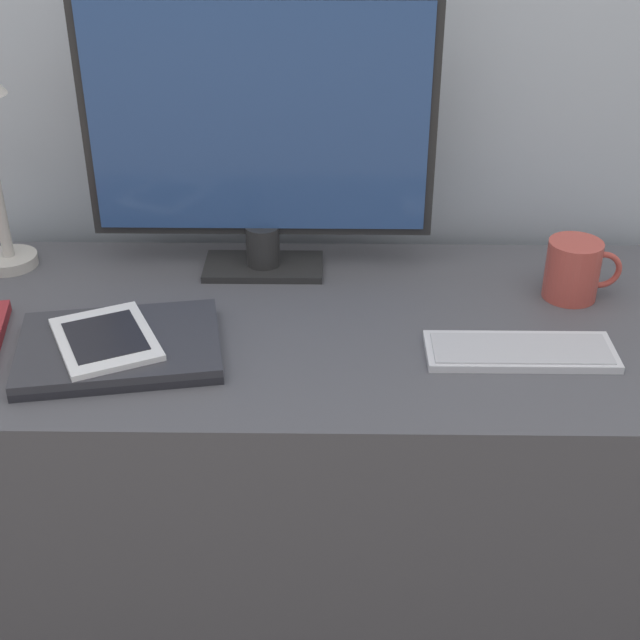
# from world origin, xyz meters

# --- Properties ---
(desk) EXTENTS (1.32, 0.59, 0.73)m
(desk) POSITION_xyz_m (0.00, 0.20, 0.37)
(desk) COLOR #4C4C51
(desk) RESTS_ON ground_plane
(monitor) EXTENTS (0.58, 0.11, 0.47)m
(monitor) POSITION_xyz_m (-0.10, 0.39, 0.98)
(monitor) COLOR #262626
(monitor) RESTS_ON desk
(keyboard) EXTENTS (0.28, 0.10, 0.01)m
(keyboard) POSITION_xyz_m (0.31, 0.10, 0.74)
(keyboard) COLOR silver
(keyboard) RESTS_ON desk
(laptop) EXTENTS (0.33, 0.26, 0.02)m
(laptop) POSITION_xyz_m (-0.29, 0.10, 0.74)
(laptop) COLOR #232328
(laptop) RESTS_ON desk
(ereader) EXTENTS (0.20, 0.22, 0.01)m
(ereader) POSITION_xyz_m (-0.31, 0.09, 0.76)
(ereader) COLOR white
(ereader) RESTS_ON laptop
(coffee_mug) EXTENTS (0.13, 0.09, 0.10)m
(coffee_mug) POSITION_xyz_m (0.42, 0.29, 0.78)
(coffee_mug) COLOR #B7473D
(coffee_mug) RESTS_ON desk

